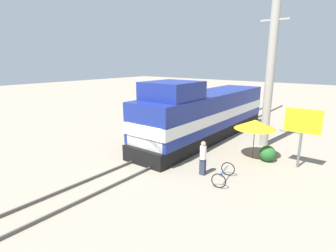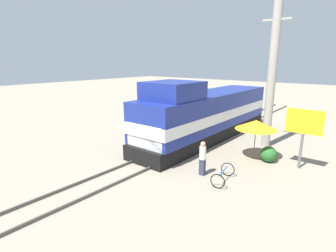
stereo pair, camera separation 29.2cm
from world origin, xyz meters
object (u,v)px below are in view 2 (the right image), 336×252
Objects in this scene: utility_pole at (272,77)px; vendor_umbrella at (256,125)px; locomotive at (205,114)px; billboard_sign at (304,126)px; person_bystander at (203,157)px; bicycle at (223,175)px.

utility_pole is 3.88m from vendor_umbrella.
billboard_sign is (7.07, -1.57, 0.55)m from locomotive.
locomotive is 8.06× the size of person_bystander.
billboard_sign is at bearing 2.30° from vendor_umbrella.
locomotive reaches higher than bicycle.
utility_pole is 5.17× the size of person_bystander.
locomotive is 7.55m from bicycle.
locomotive is at bearing 167.47° from billboard_sign.
utility_pole reaches higher than bicycle.
vendor_umbrella is at bearing -177.70° from billboard_sign.
person_bystander is at bearing -97.43° from utility_pole.
person_bystander reaches higher than bicycle.
utility_pole is at bearing 82.57° from person_bystander.
person_bystander is 1.06× the size of bicycle.
locomotive is 8.53× the size of bicycle.
locomotive reaches higher than person_bystander.
utility_pole reaches higher than person_bystander.
vendor_umbrella is at bearing 81.10° from bicycle.
vendor_umbrella is at bearing 74.06° from person_bystander.
bicycle is at bearing -51.67° from locomotive.
vendor_umbrella is 4.39m from person_bystander.
bicycle is at bearing -1.83° from person_bystander.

